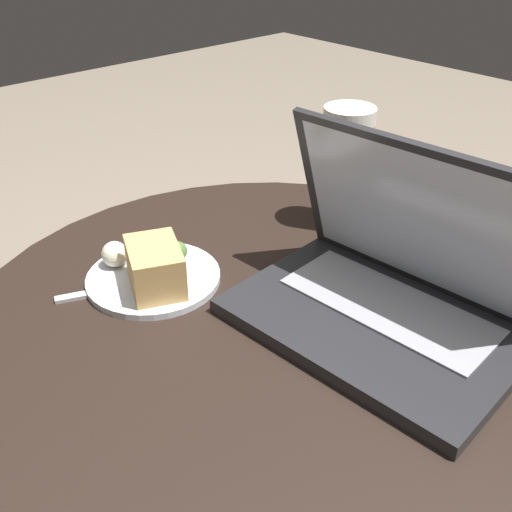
{
  "coord_description": "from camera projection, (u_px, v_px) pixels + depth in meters",
  "views": [
    {
      "loc": [
        0.42,
        -0.41,
        0.94
      ],
      "look_at": [
        -0.03,
        -0.0,
        0.57
      ],
      "focal_mm": 42.0,
      "sensor_mm": 36.0,
      "label": 1
    }
  ],
  "objects": [
    {
      "name": "laptop",
      "position": [
        388.0,
        289.0,
        0.69
      ],
      "size": [
        0.34,
        0.24,
        0.22
      ],
      "color": "#232326",
      "rests_on": "table"
    },
    {
      "name": "table",
      "position": [
        270.0,
        391.0,
        0.79
      ],
      "size": [
        0.76,
        0.76,
        0.5
      ],
      "color": "#515156",
      "rests_on": "ground_plane"
    },
    {
      "name": "snack_plate",
      "position": [
        152.0,
        270.0,
        0.77
      ],
      "size": [
        0.17,
        0.17,
        0.07
      ],
      "color": "silver",
      "rests_on": "table"
    },
    {
      "name": "beer_glass",
      "position": [
        345.0,
        168.0,
        0.87
      ],
      "size": [
        0.07,
        0.07,
        0.18
      ],
      "color": "gold",
      "rests_on": "table"
    },
    {
      "name": "fork",
      "position": [
        144.0,
        284.0,
        0.78
      ],
      "size": [
        0.09,
        0.18,
        0.0
      ],
      "color": "#B2B2B7",
      "rests_on": "table"
    }
  ]
}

